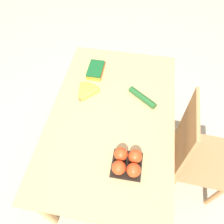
{
  "coord_description": "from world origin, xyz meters",
  "views": [
    {
      "loc": [
        0.85,
        0.15,
        1.95
      ],
      "look_at": [
        0.0,
        0.0,
        0.75
      ],
      "focal_mm": 35.0,
      "sensor_mm": 36.0,
      "label": 1
    }
  ],
  "objects_px": {
    "carrot_bag": "(96,70)",
    "cucumber_near": "(142,97)",
    "chair": "(194,153)",
    "tomato_pack": "(127,162)",
    "banana_bunch": "(86,92)"
  },
  "relations": [
    {
      "from": "carrot_bag",
      "to": "cucumber_near",
      "type": "distance_m",
      "value": 0.44
    },
    {
      "from": "tomato_pack",
      "to": "banana_bunch",
      "type": "bearing_deg",
      "value": -143.67
    },
    {
      "from": "chair",
      "to": "carrot_bag",
      "type": "relative_size",
      "value": 5.27
    },
    {
      "from": "banana_bunch",
      "to": "tomato_pack",
      "type": "xyz_separation_m",
      "value": [
        0.5,
        0.37,
        0.03
      ]
    },
    {
      "from": "chair",
      "to": "tomato_pack",
      "type": "height_order",
      "value": "chair"
    },
    {
      "from": "carrot_bag",
      "to": "cucumber_near",
      "type": "relative_size",
      "value": 0.86
    },
    {
      "from": "chair",
      "to": "cucumber_near",
      "type": "relative_size",
      "value": 4.52
    },
    {
      "from": "carrot_bag",
      "to": "cucumber_near",
      "type": "height_order",
      "value": "carrot_bag"
    },
    {
      "from": "chair",
      "to": "carrot_bag",
      "type": "xyz_separation_m",
      "value": [
        -0.46,
        -0.81,
        0.26
      ]
    },
    {
      "from": "chair",
      "to": "tomato_pack",
      "type": "bearing_deg",
      "value": 123.09
    },
    {
      "from": "banana_bunch",
      "to": "carrot_bag",
      "type": "distance_m",
      "value": 0.23
    },
    {
      "from": "cucumber_near",
      "to": "banana_bunch",
      "type": "bearing_deg",
      "value": -87.95
    },
    {
      "from": "banana_bunch",
      "to": "carrot_bag",
      "type": "height_order",
      "value": "carrot_bag"
    },
    {
      "from": "chair",
      "to": "banana_bunch",
      "type": "relative_size",
      "value": 5.68
    },
    {
      "from": "chair",
      "to": "cucumber_near",
      "type": "height_order",
      "value": "chair"
    }
  ]
}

